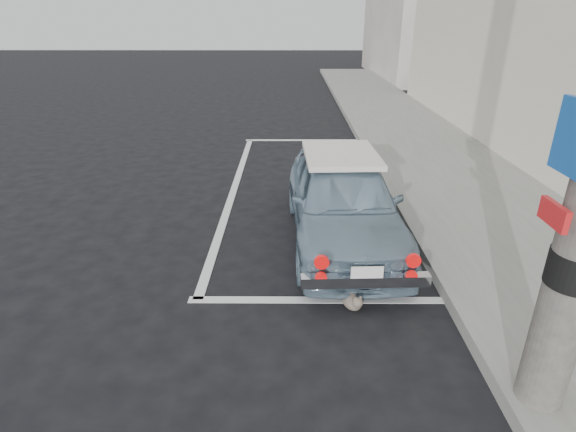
# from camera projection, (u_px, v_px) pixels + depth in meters

# --- Properties ---
(ground) EXTENTS (80.00, 80.00, 0.00)m
(ground) POSITION_uv_depth(u_px,v_px,m) (280.00, 276.00, 5.40)
(ground) COLOR black
(ground) RESTS_ON ground
(sidewalk) EXTENTS (2.80, 40.00, 0.15)m
(sidewalk) POSITION_uv_depth(u_px,v_px,m) (482.00, 207.00, 7.18)
(sidewalk) COLOR slate
(sidewalk) RESTS_ON ground
(pline_rear) EXTENTS (3.00, 0.12, 0.01)m
(pline_rear) POSITION_uv_depth(u_px,v_px,m) (325.00, 300.00, 4.94)
(pline_rear) COLOR silver
(pline_rear) RESTS_ON ground
(pline_front) EXTENTS (3.00, 0.12, 0.01)m
(pline_front) POSITION_uv_depth(u_px,v_px,m) (305.00, 140.00, 11.33)
(pline_front) COLOR silver
(pline_front) RESTS_ON ground
(pline_side) EXTENTS (0.12, 7.00, 0.01)m
(pline_side) POSITION_uv_depth(u_px,v_px,m) (234.00, 189.00, 8.14)
(pline_side) COLOR silver
(pline_side) RESTS_ON ground
(retro_coupe) EXTENTS (1.54, 3.55, 1.19)m
(retro_coupe) POSITION_uv_depth(u_px,v_px,m) (343.00, 199.00, 6.06)
(retro_coupe) COLOR #7691A5
(retro_coupe) RESTS_ON ground
(cat) EXTENTS (0.27, 0.43, 0.23)m
(cat) POSITION_uv_depth(u_px,v_px,m) (352.00, 300.00, 4.76)
(cat) COLOR #6D6153
(cat) RESTS_ON ground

